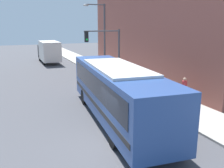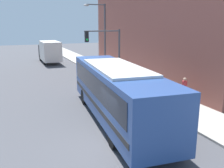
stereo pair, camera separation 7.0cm
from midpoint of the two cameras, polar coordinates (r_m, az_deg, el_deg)
ground_plane at (r=11.70m, az=-0.15°, el=-13.73°), size 120.00×120.00×0.00m
sidewalk at (r=31.72m, az=-3.81°, el=3.92°), size 3.21×70.00×0.12m
building_facade at (r=26.17m, az=11.89°, el=15.04°), size 6.00×22.10×12.32m
city_bus at (r=13.91m, az=1.10°, el=-1.18°), size 3.63×11.43×3.14m
delivery_truck at (r=36.35m, az=-14.06°, el=7.31°), size 2.31×6.96×3.03m
fire_hydrant at (r=17.14m, az=10.44°, el=-3.20°), size 0.21×0.29×0.73m
traffic_light_pole at (r=21.95m, az=-1.08°, el=8.57°), size 3.28×0.35×4.80m
parking_meter at (r=22.22m, az=1.91°, el=2.33°), size 0.14×0.14×1.35m
street_lamp at (r=25.75m, az=-2.13°, el=11.33°), size 2.28×0.28×7.18m
pedestrian_near_corner at (r=27.43m, az=0.53°, el=4.35°), size 0.34×0.34×1.66m
pedestrian_mid_block at (r=17.43m, az=16.26°, el=-1.38°), size 0.34×0.34×1.78m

